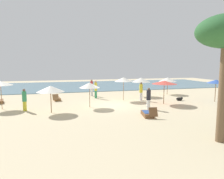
% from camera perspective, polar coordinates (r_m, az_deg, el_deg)
% --- Properties ---
extents(ground_plane, '(60.00, 60.00, 0.00)m').
position_cam_1_polar(ground_plane, '(18.19, 0.23, -4.42)').
color(ground_plane, beige).
extents(ocean_water, '(48.00, 16.00, 0.06)m').
position_cam_1_polar(ocean_water, '(34.71, -7.05, 1.10)').
color(ocean_water, slate).
rests_on(ocean_water, ground_plane).
extents(umbrella_0, '(2.27, 2.27, 2.14)m').
position_cam_1_polar(umbrella_0, '(19.16, 14.39, 1.94)').
color(umbrella_0, brown).
rests_on(umbrella_0, ground_plane).
extents(umbrella_1, '(1.78, 1.78, 2.32)m').
position_cam_1_polar(umbrella_1, '(20.37, 3.23, 2.82)').
color(umbrella_1, olive).
rests_on(umbrella_1, ground_plane).
extents(umbrella_2, '(2.11, 2.11, 2.03)m').
position_cam_1_polar(umbrella_2, '(25.54, 15.26, 2.70)').
color(umbrella_2, brown).
rests_on(umbrella_2, ground_plane).
extents(umbrella_3, '(1.71, 1.71, 2.15)m').
position_cam_1_polar(umbrella_3, '(22.00, 27.05, 2.01)').
color(umbrella_3, brown).
rests_on(umbrella_3, ground_plane).
extents(umbrella_4, '(2.08, 2.08, 2.11)m').
position_cam_1_polar(umbrella_4, '(23.26, 8.11, 2.66)').
color(umbrella_4, brown).
rests_on(umbrella_4, ground_plane).
extents(umbrella_5, '(1.71, 1.71, 2.10)m').
position_cam_1_polar(umbrella_5, '(17.20, -6.31, 1.21)').
color(umbrella_5, brown).
rests_on(umbrella_5, ground_plane).
extents(umbrella_6, '(1.86, 1.86, 2.27)m').
position_cam_1_polar(umbrella_6, '(18.68, -28.70, 1.53)').
color(umbrella_6, olive).
rests_on(umbrella_6, ground_plane).
extents(umbrella_7, '(2.02, 2.02, 2.04)m').
position_cam_1_polar(umbrella_7, '(15.78, -16.79, 0.17)').
color(umbrella_7, brown).
rests_on(umbrella_7, ground_plane).
extents(lounger_0, '(0.83, 1.75, 0.70)m').
position_cam_1_polar(lounger_0, '(21.35, -15.20, -2.48)').
color(lounger_0, olive).
rests_on(lounger_0, ground_plane).
extents(lounger_1, '(0.88, 1.72, 0.74)m').
position_cam_1_polar(lounger_1, '(14.61, 9.90, -6.69)').
color(lounger_1, brown).
rests_on(lounger_1, ground_plane).
extents(person_0, '(0.37, 0.37, 1.84)m').
position_cam_1_polar(person_0, '(20.68, 8.10, -0.46)').
color(person_0, white).
rests_on(person_0, ground_plane).
extents(person_1, '(0.45, 0.45, 1.75)m').
position_cam_1_polar(person_1, '(17.24, -23.25, -2.65)').
color(person_1, yellow).
rests_on(person_1, ground_plane).
extents(person_2, '(0.39, 0.39, 1.88)m').
position_cam_1_polar(person_2, '(21.83, -4.57, 0.09)').
color(person_2, '#338C59').
rests_on(person_2, ground_plane).
extents(person_3, '(0.44, 0.44, 1.89)m').
position_cam_1_polar(person_3, '(23.43, -5.71, 0.55)').
color(person_3, white).
rests_on(person_3, ground_plane).
extents(person_4, '(0.49, 0.49, 1.74)m').
position_cam_1_polar(person_4, '(16.76, 10.16, -2.47)').
color(person_4, white).
rests_on(person_4, ground_plane).
extents(dog, '(0.77, 0.42, 0.35)m').
position_cam_1_polar(dog, '(21.56, 18.38, -2.47)').
color(dog, black).
rests_on(dog, ground_plane).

